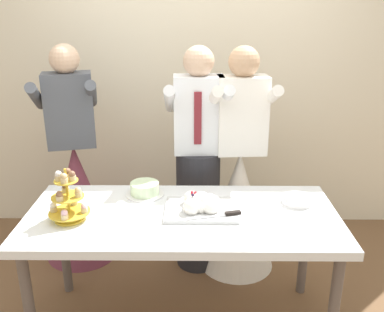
{
  "coord_description": "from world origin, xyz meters",
  "views": [
    {
      "loc": [
        0.08,
        -2.19,
        1.92
      ],
      "look_at": [
        0.06,
        0.15,
        1.07
      ],
      "focal_mm": 39.72,
      "sensor_mm": 36.0,
      "label": 1
    }
  ],
  "objects_px": {
    "round_cake": "(145,189)",
    "dessert_table": "(182,225)",
    "plate_stack": "(297,200)",
    "cupcake_stand": "(68,200)",
    "person_bride": "(239,195)",
    "main_cake_tray": "(201,205)",
    "person_groom": "(198,174)",
    "person_guest": "(77,187)"
  },
  "relations": [
    {
      "from": "round_cake",
      "to": "dessert_table",
      "type": "bearing_deg",
      "value": -46.07
    },
    {
      "from": "dessert_table",
      "to": "plate_stack",
      "type": "relative_size",
      "value": 9.77
    },
    {
      "from": "cupcake_stand",
      "to": "person_bride",
      "type": "xyz_separation_m",
      "value": [
        1.02,
        0.73,
        -0.31
      ]
    },
    {
      "from": "person_bride",
      "to": "dessert_table",
      "type": "bearing_deg",
      "value": -120.9
    },
    {
      "from": "round_cake",
      "to": "main_cake_tray",
      "type": "bearing_deg",
      "value": -32.91
    },
    {
      "from": "cupcake_stand",
      "to": "round_cake",
      "type": "height_order",
      "value": "cupcake_stand"
    },
    {
      "from": "person_bride",
      "to": "plate_stack",
      "type": "bearing_deg",
      "value": -60.22
    },
    {
      "from": "plate_stack",
      "to": "person_bride",
      "type": "distance_m",
      "value": 0.64
    },
    {
      "from": "cupcake_stand",
      "to": "main_cake_tray",
      "type": "relative_size",
      "value": 0.7
    },
    {
      "from": "dessert_table",
      "to": "main_cake_tray",
      "type": "distance_m",
      "value": 0.16
    },
    {
      "from": "main_cake_tray",
      "to": "round_cake",
      "type": "height_order",
      "value": "main_cake_tray"
    },
    {
      "from": "plate_stack",
      "to": "cupcake_stand",
      "type": "bearing_deg",
      "value": -170.84
    },
    {
      "from": "dessert_table",
      "to": "round_cake",
      "type": "relative_size",
      "value": 7.5
    },
    {
      "from": "cupcake_stand",
      "to": "round_cake",
      "type": "distance_m",
      "value": 0.51
    },
    {
      "from": "person_groom",
      "to": "person_guest",
      "type": "height_order",
      "value": "same"
    },
    {
      "from": "dessert_table",
      "to": "cupcake_stand",
      "type": "bearing_deg",
      "value": -173.41
    },
    {
      "from": "round_cake",
      "to": "plate_stack",
      "type": "bearing_deg",
      "value": -6.8
    },
    {
      "from": "person_groom",
      "to": "person_bride",
      "type": "bearing_deg",
      "value": -2.82
    },
    {
      "from": "person_guest",
      "to": "person_groom",
      "type": "bearing_deg",
      "value": -7.37
    },
    {
      "from": "plate_stack",
      "to": "round_cake",
      "type": "xyz_separation_m",
      "value": [
        -0.94,
        0.11,
        0.02
      ]
    },
    {
      "from": "main_cake_tray",
      "to": "person_guest",
      "type": "bearing_deg",
      "value": 140.74
    },
    {
      "from": "cupcake_stand",
      "to": "person_guest",
      "type": "xyz_separation_m",
      "value": [
        -0.21,
        0.87,
        -0.31
      ]
    },
    {
      "from": "dessert_table",
      "to": "round_cake",
      "type": "bearing_deg",
      "value": 133.93
    },
    {
      "from": "plate_stack",
      "to": "person_guest",
      "type": "relative_size",
      "value": 0.11
    },
    {
      "from": "dessert_table",
      "to": "round_cake",
      "type": "height_order",
      "value": "round_cake"
    },
    {
      "from": "cupcake_stand",
      "to": "plate_stack",
      "type": "xyz_separation_m",
      "value": [
        1.32,
        0.21,
        -0.1
      ]
    },
    {
      "from": "dessert_table",
      "to": "main_cake_tray",
      "type": "height_order",
      "value": "main_cake_tray"
    },
    {
      "from": "dessert_table",
      "to": "person_bride",
      "type": "distance_m",
      "value": 0.78
    },
    {
      "from": "dessert_table",
      "to": "person_guest",
      "type": "xyz_separation_m",
      "value": [
        -0.84,
        0.8,
        -0.12
      ]
    },
    {
      "from": "person_bride",
      "to": "person_guest",
      "type": "height_order",
      "value": "same"
    },
    {
      "from": "cupcake_stand",
      "to": "person_guest",
      "type": "distance_m",
      "value": 0.95
    },
    {
      "from": "person_groom",
      "to": "cupcake_stand",
      "type": "bearing_deg",
      "value": -133.99
    },
    {
      "from": "person_groom",
      "to": "person_guest",
      "type": "xyz_separation_m",
      "value": [
        -0.93,
        0.12,
        -0.16
      ]
    },
    {
      "from": "main_cake_tray",
      "to": "plate_stack",
      "type": "distance_m",
      "value": 0.6
    },
    {
      "from": "dessert_table",
      "to": "person_groom",
      "type": "xyz_separation_m",
      "value": [
        0.1,
        0.68,
        0.05
      ]
    },
    {
      "from": "main_cake_tray",
      "to": "plate_stack",
      "type": "bearing_deg",
      "value": 11.25
    },
    {
      "from": "round_cake",
      "to": "person_groom",
      "type": "bearing_deg",
      "value": 51.36
    },
    {
      "from": "plate_stack",
      "to": "person_guest",
      "type": "xyz_separation_m",
      "value": [
        -1.53,
        0.66,
        -0.21
      ]
    },
    {
      "from": "main_cake_tray",
      "to": "round_cake",
      "type": "xyz_separation_m",
      "value": [
        -0.35,
        0.23,
        -0.01
      ]
    },
    {
      "from": "person_groom",
      "to": "person_bride",
      "type": "distance_m",
      "value": 0.34
    },
    {
      "from": "cupcake_stand",
      "to": "main_cake_tray",
      "type": "bearing_deg",
      "value": 7.49
    },
    {
      "from": "person_groom",
      "to": "person_bride",
      "type": "xyz_separation_m",
      "value": [
        0.3,
        -0.01,
        -0.16
      ]
    }
  ]
}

